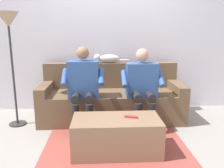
% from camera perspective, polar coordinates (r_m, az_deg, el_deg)
% --- Properties ---
extents(ground_plane, '(8.00, 8.00, 0.00)m').
position_cam_1_polar(ground_plane, '(3.09, 0.59, -13.01)').
color(ground_plane, gray).
extents(back_wall, '(4.29, 0.06, 2.59)m').
position_cam_1_polar(back_wall, '(4.04, -0.51, 12.04)').
color(back_wall, silver).
rests_on(back_wall, ground).
extents(couch, '(2.15, 0.80, 0.84)m').
position_cam_1_polar(couch, '(3.68, -0.12, -3.76)').
color(couch, brown).
rests_on(couch, ground).
extents(coffee_table, '(0.98, 0.50, 0.40)m').
position_cam_1_polar(coffee_table, '(2.69, 1.07, -12.38)').
color(coffee_table, '#8C6B4C').
rests_on(coffee_table, ground).
extents(person_left_seated, '(0.58, 0.51, 1.11)m').
position_cam_1_polar(person_left_seated, '(3.27, 7.35, 0.09)').
color(person_left_seated, '#335693').
rests_on(person_left_seated, ground).
extents(person_right_seated, '(0.57, 0.53, 1.14)m').
position_cam_1_polar(person_right_seated, '(3.23, -7.02, 0.22)').
color(person_right_seated, '#335693').
rests_on(person_right_seated, ground).
extents(cat_on_backrest, '(0.56, 0.13, 0.15)m').
position_cam_1_polar(cat_on_backrest, '(3.80, -1.27, 6.25)').
color(cat_on_backrest, silver).
rests_on(cat_on_backrest, couch).
extents(remote_red, '(0.15, 0.09, 0.02)m').
position_cam_1_polar(remote_red, '(2.65, 4.67, -7.96)').
color(remote_red, '#B73333').
rests_on(remote_red, coffee_table).
extents(floor_rug, '(1.69, 1.49, 0.01)m').
position_cam_1_polar(floor_rug, '(2.89, 0.88, -14.92)').
color(floor_rug, '#9E473D').
rests_on(floor_rug, ground).
extents(floor_lamp, '(0.29, 0.29, 1.60)m').
position_cam_1_polar(floor_lamp, '(3.52, -23.82, 11.99)').
color(floor_lamp, '#2D2D2D').
rests_on(floor_lamp, ground).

